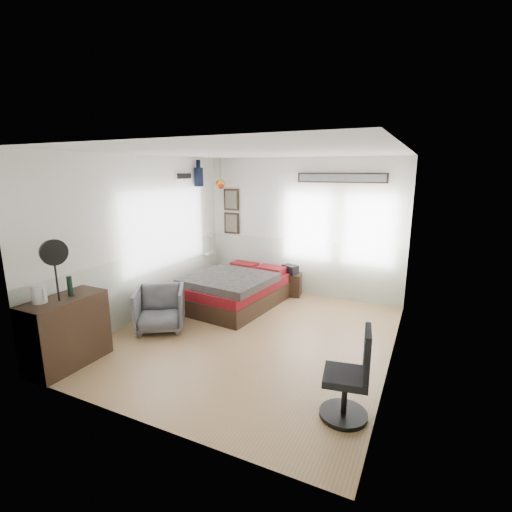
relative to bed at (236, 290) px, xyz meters
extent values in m
cube|color=#A88146|center=(0.83, -1.06, -0.30)|extent=(4.00, 4.50, 0.01)
cube|color=white|center=(0.83, 1.19, 1.05)|extent=(4.00, 0.02, 2.70)
cube|color=white|center=(0.83, -3.31, 1.05)|extent=(4.00, 0.02, 2.70)
cube|color=white|center=(-1.17, -1.06, 1.05)|extent=(0.02, 4.50, 2.70)
cube|color=white|center=(2.83, -1.06, 1.05)|extent=(0.02, 4.50, 2.70)
cube|color=white|center=(0.83, -1.06, 2.40)|extent=(4.00, 4.50, 0.02)
cube|color=beige|center=(0.83, 1.19, 0.25)|extent=(4.00, 0.01, 1.10)
cube|color=beige|center=(-1.16, -1.06, 0.25)|extent=(0.01, 4.50, 1.10)
cube|color=beige|center=(2.82, -1.06, 0.25)|extent=(0.01, 4.50, 1.10)
cube|color=silver|center=(-1.13, -0.51, 1.15)|extent=(0.03, 2.20, 1.35)
cube|color=silver|center=(0.98, 1.15, 1.10)|extent=(0.95, 0.03, 1.30)
cube|color=silver|center=(2.13, 1.15, 1.10)|extent=(0.95, 0.03, 1.30)
cube|color=black|center=(-0.72, 1.16, 1.05)|extent=(0.35, 0.03, 0.45)
cube|color=black|center=(-0.72, 1.16, 1.55)|extent=(0.35, 0.03, 0.45)
cube|color=#7F7259|center=(-0.72, 1.14, 1.05)|extent=(0.27, 0.01, 0.37)
cube|color=#7F7259|center=(-0.72, 1.14, 1.55)|extent=(0.27, 0.01, 0.37)
cube|color=black|center=(1.58, 1.16, 2.02)|extent=(1.65, 0.03, 0.18)
cube|color=gray|center=(1.58, 1.14, 2.02)|extent=(1.58, 0.01, 0.13)
cube|color=white|center=(-1.13, 0.09, 2.05)|extent=(0.02, 0.48, 0.14)
sphere|color=red|center=(-0.82, 0.89, 1.88)|extent=(0.20, 0.20, 0.20)
cube|color=#302014|center=(0.00, 0.01, -0.14)|extent=(1.53, 2.04, 0.30)
cube|color=maroon|center=(0.00, 0.01, 0.09)|extent=(1.48, 1.99, 0.17)
cube|color=#5A5551|center=(0.00, -0.20, 0.25)|extent=(1.53, 1.50, 0.13)
cube|color=maroon|center=(-0.31, 0.77, 0.25)|extent=(0.56, 0.38, 0.13)
cube|color=maroon|center=(0.31, 0.77, 0.25)|extent=(0.56, 0.38, 0.13)
cube|color=#302014|center=(-0.91, -2.83, 0.15)|extent=(0.48, 1.00, 0.90)
imported|color=slate|center=(-0.56, -1.44, 0.04)|extent=(1.01, 1.02, 0.68)
cube|color=#302014|center=(0.70, 0.98, -0.07)|extent=(0.50, 0.43, 0.44)
cylinder|color=black|center=(2.53, -2.35, -0.27)|extent=(0.49, 0.49, 0.05)
cylinder|color=black|center=(2.53, -2.35, -0.06)|extent=(0.06, 0.06, 0.37)
cube|color=#28282A|center=(2.53, -2.35, 0.15)|extent=(0.50, 0.50, 0.07)
cube|color=#28282A|center=(2.72, -2.32, 0.43)|extent=(0.12, 0.40, 0.49)
cylinder|color=silver|center=(-1.00, -3.05, 0.71)|extent=(0.17, 0.17, 0.22)
cube|color=silver|center=(-0.90, -3.05, 0.73)|extent=(0.02, 0.02, 0.13)
cylinder|color=black|center=(-0.90, -2.71, 0.73)|extent=(0.06, 0.06, 0.25)
cylinder|color=black|center=(-0.84, -2.91, 0.90)|extent=(0.02, 0.02, 0.59)
cylinder|color=black|center=(-0.84, -2.91, 1.21)|extent=(0.14, 0.30, 0.30)
cylinder|color=black|center=(-0.80, -2.91, 1.21)|extent=(0.11, 0.31, 0.31)
cube|color=black|center=(0.70, 0.98, 0.23)|extent=(0.34, 0.28, 0.17)
camera|label=1|loc=(3.16, -5.72, 2.15)|focal=26.00mm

